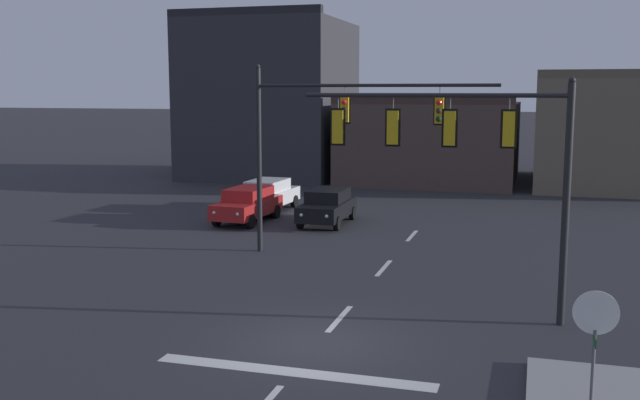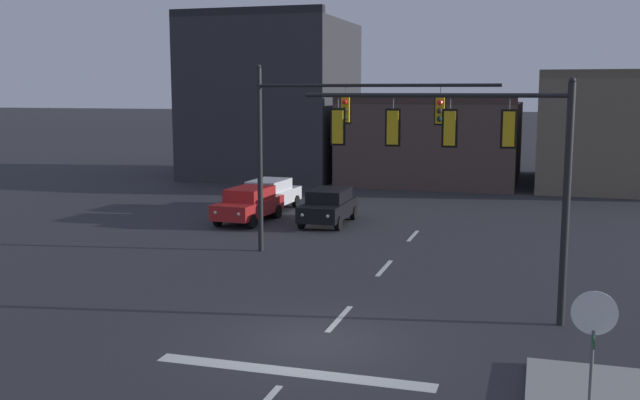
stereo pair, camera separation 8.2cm
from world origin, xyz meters
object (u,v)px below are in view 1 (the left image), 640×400
Objects in this scene: signal_mast_near_side at (471,149)px; car_lot_farside at (247,204)px; stop_sign at (595,330)px; car_lot_middle at (268,194)px; signal_mast_far_side at (324,129)px; car_lot_nearside at (327,205)px.

car_lot_farside is at bearing 132.93° from signal_mast_near_side.
car_lot_farside is (-11.27, 12.11, -3.76)m from signal_mast_near_side.
stop_sign is 26.55m from car_lot_middle.
car_lot_farside is (-5.46, 5.93, -3.90)m from signal_mast_far_side.
signal_mast_far_side is 1.97× the size of car_lot_farside.
car_lot_middle is at bearing 126.57° from signal_mast_near_side.
car_lot_nearside is 3.79m from car_lot_farside.
stop_sign is at bearing -68.50° from signal_mast_near_side.
car_lot_nearside and car_lot_middle have the same top height.
car_lot_nearside and car_lot_farside have the same top height.
car_lot_farside is at bearing -171.31° from car_lot_nearside.
car_lot_middle is at bearing 121.35° from signal_mast_far_side.
car_lot_middle is 3.33m from car_lot_farside.
signal_mast_far_side reaches higher than signal_mast_near_side.
signal_mast_far_side is 2.00× the size of car_lot_nearside.
signal_mast_near_side is 8.48m from signal_mast_far_side.
stop_sign is at bearing -56.94° from signal_mast_far_side.
signal_mast_far_side is 3.17× the size of stop_sign.
signal_mast_far_side is at bearing -58.65° from car_lot_middle.
signal_mast_far_side is 15.90m from stop_sign.
stop_sign is at bearing -57.64° from car_lot_middle.
signal_mast_far_side is 11.52m from car_lot_middle.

